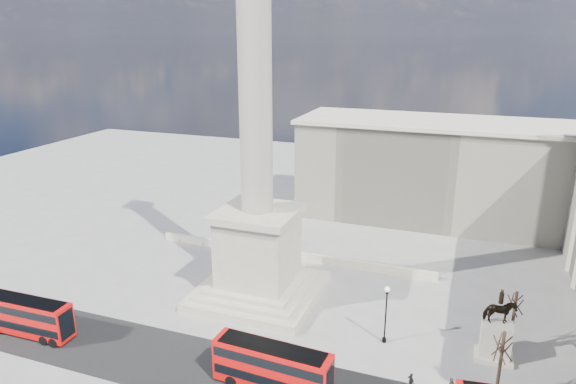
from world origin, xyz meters
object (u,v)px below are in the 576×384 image
(victorian_lamp, at_px, (386,310))
(pedestrian_crossing, at_px, (411,381))
(red_bus_a, at_px, (28,316))
(equestrian_statue, at_px, (496,335))
(nelsons_column, at_px, (257,192))
(red_bus_b, at_px, (273,367))

(victorian_lamp, relative_size, pedestrian_crossing, 3.99)
(red_bus_a, distance_m, equestrian_statue, 46.98)
(nelsons_column, bearing_deg, red_bus_a, -139.74)
(victorian_lamp, xyz_separation_m, pedestrian_crossing, (3.45, -6.35, -2.90))
(pedestrian_crossing, bearing_deg, nelsons_column, 16.39)
(nelsons_column, relative_size, pedestrian_crossing, 31.78)
(nelsons_column, xyz_separation_m, victorian_lamp, (15.91, -4.80, -9.23))
(red_bus_b, distance_m, victorian_lamp, 13.34)
(nelsons_column, bearing_deg, pedestrian_crossing, -29.94)
(red_bus_b, bearing_deg, red_bus_a, -175.36)
(red_bus_b, bearing_deg, victorian_lamp, 56.17)
(red_bus_a, height_order, equestrian_statue, equestrian_statue)
(red_bus_a, relative_size, red_bus_b, 0.94)
(equestrian_statue, xyz_separation_m, pedestrian_crossing, (-6.96, -7.24, -1.76))
(pedestrian_crossing, bearing_deg, equestrian_statue, -87.55)
(red_bus_b, bearing_deg, equestrian_statue, 35.11)
(red_bus_a, distance_m, victorian_lamp, 36.76)
(red_bus_b, xyz_separation_m, pedestrian_crossing, (11.43, 4.25, -1.48))
(nelsons_column, xyz_separation_m, equestrian_statue, (26.33, -3.91, -10.37))
(victorian_lamp, bearing_deg, nelsons_column, 163.20)
(equestrian_statue, bearing_deg, red_bus_b, -148.01)
(equestrian_statue, relative_size, pedestrian_crossing, 4.74)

